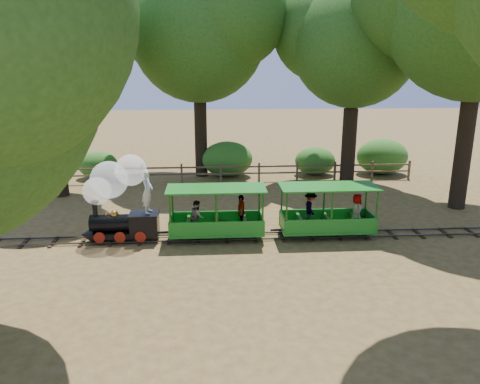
{
  "coord_description": "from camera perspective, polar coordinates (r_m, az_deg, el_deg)",
  "views": [
    {
      "loc": [
        -1.53,
        -15.51,
        6.11
      ],
      "look_at": [
        -0.48,
        0.5,
        1.57
      ],
      "focal_mm": 35.0,
      "sensor_mm": 36.0,
      "label": 1
    }
  ],
  "objects": [
    {
      "name": "track",
      "position": [
        16.72,
        1.77,
        -5.4
      ],
      "size": [
        22.0,
        1.0,
        0.1
      ],
      "color": "#3F3D3A",
      "rests_on": "ground"
    },
    {
      "name": "oak_nc",
      "position": [
        25.17,
        -5.18,
        19.51
      ],
      "size": [
        8.68,
        7.64,
        10.88
      ],
      "color": "#2D2116",
      "rests_on": "ground"
    },
    {
      "name": "carriage_rear",
      "position": [
        16.98,
        10.6,
        -2.74
      ],
      "size": [
        3.42,
        1.42,
        1.78
      ],
      "color": "#1B7D1E",
      "rests_on": "track"
    },
    {
      "name": "ground",
      "position": [
        16.74,
        1.77,
        -5.62
      ],
      "size": [
        90.0,
        90.0,
        0.0
      ],
      "primitive_type": "plane",
      "color": "olive",
      "rests_on": "ground"
    },
    {
      "name": "shrub_east",
      "position": [
        27.07,
        16.95,
        4.17
      ],
      "size": [
        2.82,
        2.17,
        1.96
      ],
      "primitive_type": "ellipsoid",
      "color": "#2D6B1E",
      "rests_on": "ground"
    },
    {
      "name": "fence",
      "position": [
        24.2,
        -0.02,
        2.58
      ],
      "size": [
        18.1,
        0.1,
        1.0
      ],
      "color": "brown",
      "rests_on": "ground"
    },
    {
      "name": "carriage_front",
      "position": [
        16.41,
        -2.77,
        -3.25
      ],
      "size": [
        3.42,
        1.4,
        1.78
      ],
      "color": "#1B7D1E",
      "rests_on": "track"
    },
    {
      "name": "locomotive",
      "position": [
        16.5,
        -14.79,
        -0.09
      ],
      "size": [
        2.71,
        1.28,
        3.11
      ],
      "color": "black",
      "rests_on": "ground"
    },
    {
      "name": "oak_nw",
      "position": [
        22.74,
        -22.82,
        17.85
      ],
      "size": [
        7.85,
        6.91,
        10.21
      ],
      "color": "#2D2116",
      "rests_on": "ground"
    },
    {
      "name": "shrub_mid_w",
      "position": [
        25.36,
        -1.56,
        4.04
      ],
      "size": [
        2.74,
        2.11,
        1.9
      ],
      "primitive_type": "ellipsoid",
      "color": "#2D6B1E",
      "rests_on": "ground"
    },
    {
      "name": "oak_ne",
      "position": [
        24.16,
        13.78,
        17.89
      ],
      "size": [
        7.65,
        6.74,
        9.94
      ],
      "color": "#2D2116",
      "rests_on": "ground"
    },
    {
      "name": "shrub_west",
      "position": [
        26.09,
        -16.94,
        3.19
      ],
      "size": [
        2.1,
        1.62,
        1.46
      ],
      "primitive_type": "ellipsoid",
      "color": "#2D6B1E",
      "rests_on": "ground"
    },
    {
      "name": "shrub_mid_e",
      "position": [
        26.03,
        9.14,
        3.75
      ],
      "size": [
        2.22,
        1.71,
        1.54
      ],
      "primitive_type": "ellipsoid",
      "color": "#2D6B1E",
      "rests_on": "ground"
    }
  ]
}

